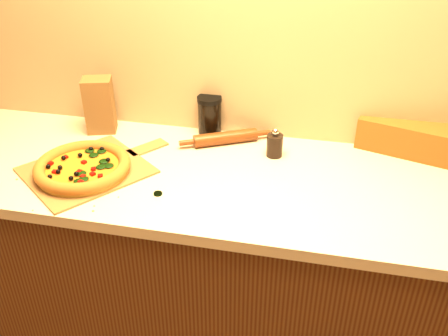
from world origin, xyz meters
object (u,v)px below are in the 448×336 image
at_px(pizza, 83,167).
at_px(pepper_grinder, 275,145).
at_px(pizza_peel, 90,169).
at_px(rolling_pin, 225,138).
at_px(wine_glass, 98,96).
at_px(dark_jar, 210,115).

relative_size(pizza, pepper_grinder, 2.93).
xyz_separation_m(pizza_peel, pizza, (-0.01, -0.03, 0.03)).
bearing_deg(pizza, pizza_peel, 73.46).
relative_size(pizza, rolling_pin, 0.99).
height_order(pepper_grinder, wine_glass, wine_glass).
height_order(pizza, pepper_grinder, pepper_grinder).
xyz_separation_m(wine_glass, dark_jar, (0.45, 0.03, -0.05)).
distance_m(pizza_peel, rolling_pin, 0.51).
distance_m(wine_glass, dark_jar, 0.45).
relative_size(pizza, dark_jar, 2.14).
height_order(pizza_peel, rolling_pin, rolling_pin).
xyz_separation_m(pizza_peel, pepper_grinder, (0.62, 0.24, 0.04)).
xyz_separation_m(pizza, pepper_grinder, (0.63, 0.27, 0.02)).
relative_size(pizza_peel, dark_jar, 3.51).
relative_size(rolling_pin, dark_jar, 2.15).
height_order(wine_glass, dark_jar, wine_glass).
bearing_deg(rolling_pin, pepper_grinder, -15.26).
relative_size(pepper_grinder, dark_jar, 0.73).
distance_m(pepper_grinder, rolling_pin, 0.20).
height_order(pizza, wine_glass, wine_glass).
distance_m(pizza_peel, pepper_grinder, 0.66).
height_order(pizza, dark_jar, dark_jar).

